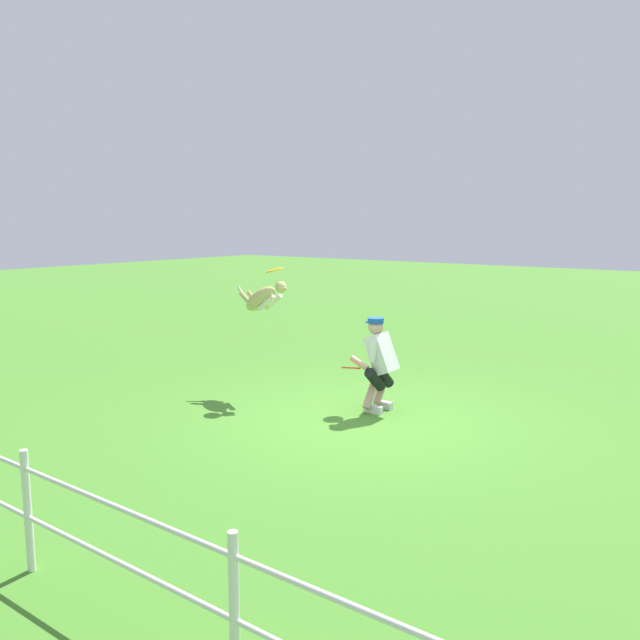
{
  "coord_description": "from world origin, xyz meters",
  "views": [
    {
      "loc": [
        -4.5,
        7.05,
        2.61
      ],
      "look_at": [
        1.1,
        -0.43,
        1.19
      ],
      "focal_mm": 36.83,
      "sensor_mm": 36.0,
      "label": 1
    }
  ],
  "objects_px": {
    "dog": "(263,298)",
    "frisbee_flying": "(274,270)",
    "frisbee_held": "(351,368)",
    "person": "(379,361)"
  },
  "relations": [
    {
      "from": "dog",
      "to": "frisbee_flying",
      "type": "height_order",
      "value": "frisbee_flying"
    },
    {
      "from": "frisbee_held",
      "to": "person",
      "type": "bearing_deg",
      "value": -140.03
    },
    {
      "from": "person",
      "to": "frisbee_flying",
      "type": "bearing_deg",
      "value": 2.44
    },
    {
      "from": "dog",
      "to": "frisbee_flying",
      "type": "relative_size",
      "value": 4.02
    },
    {
      "from": "dog",
      "to": "person",
      "type": "bearing_deg",
      "value": 6.17
    },
    {
      "from": "dog",
      "to": "frisbee_held",
      "type": "height_order",
      "value": "dog"
    },
    {
      "from": "frisbee_flying",
      "to": "frisbee_held",
      "type": "height_order",
      "value": "frisbee_flying"
    },
    {
      "from": "dog",
      "to": "frisbee_held",
      "type": "distance_m",
      "value": 1.91
    },
    {
      "from": "person",
      "to": "dog",
      "type": "height_order",
      "value": "dog"
    },
    {
      "from": "person",
      "to": "frisbee_flying",
      "type": "relative_size",
      "value": 4.87
    }
  ]
}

